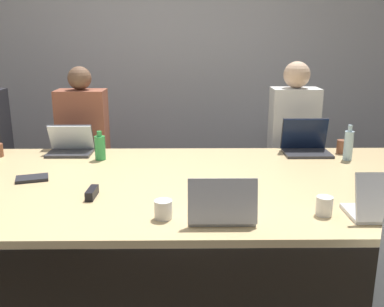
{
  "coord_description": "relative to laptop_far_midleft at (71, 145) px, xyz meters",
  "views": [
    {
      "loc": [
        0.3,
        -2.52,
        1.62
      ],
      "look_at": [
        0.33,
        0.1,
        0.91
      ],
      "focal_mm": 40.0,
      "sensor_mm": 36.0,
      "label": 1
    }
  ],
  "objects": [
    {
      "name": "ground_plane",
      "position": [
        0.59,
        -0.66,
        -0.82
      ],
      "size": [
        24.0,
        24.0,
        0.0
      ],
      "primitive_type": "plane",
      "color": "#4C4742"
    },
    {
      "name": "curtain_wall",
      "position": [
        0.59,
        1.38,
        0.58
      ],
      "size": [
        12.0,
        0.06,
        2.8
      ],
      "color": "#ADADB2",
      "rests_on": "ground_plane"
    },
    {
      "name": "conference_table",
      "position": [
        0.59,
        -0.66,
        -0.11
      ],
      "size": [
        4.46,
        1.61,
        0.76
      ],
      "color": "#D6B77F",
      "rests_on": "ground_plane"
    },
    {
      "name": "laptop_far_midleft",
      "position": [
        0.0,
        0.0,
        0.0
      ],
      "size": [
        0.34,
        0.23,
        0.23
      ],
      "color": "#333338",
      "rests_on": "conference_table"
    },
    {
      "name": "person_far_midleft",
      "position": [
        0.02,
        0.32,
        -0.15
      ],
      "size": [
        0.4,
        0.24,
        1.4
      ],
      "color": "#2D2D38",
      "rests_on": "ground_plane"
    },
    {
      "name": "bottle_far_midleft",
      "position": [
        0.26,
        -0.17,
        0.03
      ],
      "size": [
        0.08,
        0.08,
        0.21
      ],
      "color": "green",
      "rests_on": "conference_table"
    },
    {
      "name": "laptop_near_midright",
      "position": [
        1.06,
        -1.27,
        0.0
      ],
      "size": [
        0.33,
        0.23,
        0.23
      ],
      "rotation": [
        0.0,
        0.0,
        3.14
      ],
      "color": "#B7B7BC",
      "rests_on": "conference_table"
    },
    {
      "name": "cup_near_midright",
      "position": [
        0.78,
        -1.23,
        -0.02
      ],
      "size": [
        0.09,
        0.09,
        0.09
      ],
      "color": "white",
      "rests_on": "conference_table"
    },
    {
      "name": "laptop_far_right",
      "position": [
        1.81,
        -0.0,
        0.01
      ],
      "size": [
        0.35,
        0.26,
        0.27
      ],
      "color": "#333338",
      "rests_on": "conference_table"
    },
    {
      "name": "person_far_right",
      "position": [
        1.81,
        0.43,
        -0.12
      ],
      "size": [
        0.4,
        0.24,
        1.43
      ],
      "color": "#2D2D38",
      "rests_on": "ground_plane"
    },
    {
      "name": "cup_far_right",
      "position": [
        2.08,
        -0.02,
        -0.01
      ],
      "size": [
        0.08,
        0.08,
        0.1
      ],
      "color": "brown",
      "rests_on": "conference_table"
    },
    {
      "name": "bottle_far_right",
      "position": [
        2.06,
        -0.2,
        0.05
      ],
      "size": [
        0.07,
        0.07,
        0.26
      ],
      "color": "#ADD1E0",
      "rests_on": "conference_table"
    },
    {
      "name": "laptop_near_right",
      "position": [
        1.85,
        -1.24,
        0.01
      ],
      "size": [
        0.32,
        0.25,
        0.25
      ],
      "rotation": [
        0.0,
        0.0,
        3.14
      ],
      "color": "silver",
      "rests_on": "conference_table"
    },
    {
      "name": "cup_near_right",
      "position": [
        1.58,
        -1.19,
        -0.02
      ],
      "size": [
        0.08,
        0.08,
        0.1
      ],
      "color": "white",
      "rests_on": "conference_table"
    },
    {
      "name": "stapler",
      "position": [
        0.36,
        -0.93,
        -0.04
      ],
      "size": [
        0.05,
        0.15,
        0.05
      ],
      "rotation": [
        0.0,
        0.0,
        -0.03
      ],
      "color": "black",
      "rests_on": "conference_table"
    },
    {
      "name": "notebook",
      "position": [
        -0.08,
        -0.63,
        -0.06
      ],
      "size": [
        0.22,
        0.18,
        0.02
      ],
      "rotation": [
        0.0,
        0.0,
        0.31
      ],
      "color": "#232328",
      "rests_on": "conference_table"
    }
  ]
}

